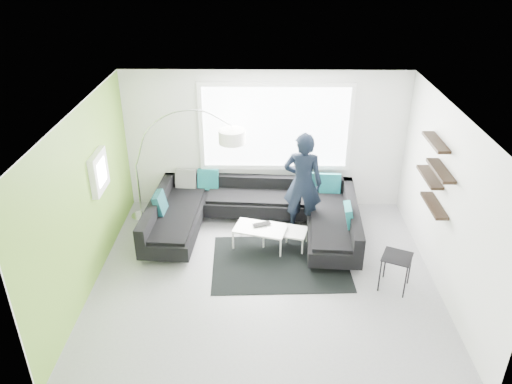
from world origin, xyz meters
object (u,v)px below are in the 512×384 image
(arc_lamp, at_px, (136,165))
(side_table, at_px, (395,272))
(sectional_sofa, at_px, (253,217))
(person, at_px, (303,183))
(coffee_table, at_px, (273,237))
(laptop, at_px, (263,226))

(arc_lamp, relative_size, side_table, 3.81)
(sectional_sofa, distance_m, arc_lamp, 2.43)
(person, bearing_deg, sectional_sofa, 22.83)
(person, bearing_deg, side_table, 138.14)
(side_table, relative_size, person, 0.30)
(coffee_table, distance_m, arc_lamp, 2.92)
(side_table, distance_m, laptop, 2.41)
(side_table, xyz_separation_m, person, (-1.36, 1.75, 0.68))
(side_table, height_order, laptop, side_table)
(sectional_sofa, distance_m, person, 1.11)
(person, distance_m, laptop, 1.08)
(coffee_table, xyz_separation_m, arc_lamp, (-2.58, 0.98, 0.94))
(sectional_sofa, relative_size, laptop, 10.24)
(sectional_sofa, bearing_deg, laptop, -60.33)
(side_table, bearing_deg, coffee_table, 148.62)
(sectional_sofa, height_order, side_table, sectional_sofa)
(arc_lamp, relative_size, person, 1.16)
(sectional_sofa, xyz_separation_m, coffee_table, (0.36, -0.39, -0.17))
(sectional_sofa, height_order, laptop, sectional_sofa)
(arc_lamp, distance_m, side_table, 5.04)
(sectional_sofa, xyz_separation_m, side_table, (2.26, -1.55, -0.06))
(arc_lamp, bearing_deg, coffee_table, -13.10)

